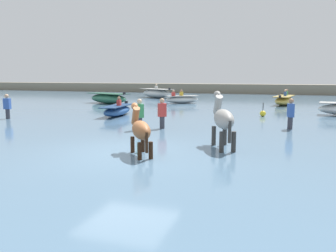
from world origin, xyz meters
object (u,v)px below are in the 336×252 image
(person_onlooker_left, at_px, (7,109))
(person_wading_close, at_px, (290,117))
(boat_near_port, at_px, (157,93))
(horse_lead_chestnut, at_px, (140,131))
(boat_near_starboard, at_px, (117,110))
(horse_trailing_grey, at_px, (223,120))
(boat_far_inshore, at_px, (108,98))
(person_spectator_far, at_px, (162,117))
(boat_distant_west, at_px, (182,99))
(boat_distant_east, at_px, (284,100))
(person_wading_mid, at_px, (140,118))
(channel_buoy, at_px, (263,113))

(person_onlooker_left, distance_m, person_wading_close, 13.41)
(boat_near_port, bearing_deg, horse_lead_chestnut, -70.78)
(horse_lead_chestnut, xyz_separation_m, boat_near_starboard, (-4.75, 7.97, -0.37))
(horse_trailing_grey, height_order, boat_near_port, horse_trailing_grey)
(person_wading_close, bearing_deg, boat_near_starboard, 167.60)
(person_onlooker_left, bearing_deg, boat_far_inshore, 88.71)
(boat_near_starboard, bearing_deg, person_spectator_far, -42.11)
(boat_far_inshore, relative_size, boat_distant_west, 1.48)
(person_spectator_far, relative_size, person_wading_close, 1.00)
(horse_trailing_grey, distance_m, boat_distant_west, 16.57)
(boat_near_starboard, distance_m, person_onlooker_left, 5.47)
(boat_distant_east, height_order, person_onlooker_left, person_onlooker_left)
(boat_distant_west, relative_size, person_wading_mid, 1.69)
(boat_distant_east, height_order, boat_distant_west, boat_distant_east)
(boat_distant_west, bearing_deg, person_wading_close, -55.12)
(horse_lead_chestnut, bearing_deg, person_spectator_far, 102.16)
(boat_distant_west, distance_m, person_onlooker_left, 13.34)
(boat_near_port, xyz_separation_m, person_wading_close, (11.95, -16.78, 0.04))
(person_wading_mid, bearing_deg, channel_buoy, 53.94)
(boat_far_inshore, bearing_deg, boat_near_port, 81.22)
(horse_lead_chestnut, height_order, boat_near_starboard, horse_lead_chestnut)
(boat_far_inshore, distance_m, boat_distant_east, 13.38)
(horse_lead_chestnut, bearing_deg, boat_distant_west, 102.33)
(person_spectator_far, bearing_deg, horse_lead_chestnut, -77.84)
(boat_distant_east, height_order, person_wading_mid, person_wading_mid)
(person_wading_close, bearing_deg, person_onlooker_left, -175.78)
(boat_far_inshore, distance_m, person_wading_close, 15.97)
(horse_lead_chestnut, xyz_separation_m, boat_distant_east, (3.90, 18.07, -0.32))
(boat_distant_east, relative_size, person_wading_mid, 2.30)
(boat_far_inshore, xyz_separation_m, boat_near_starboard, (4.40, -7.14, -0.11))
(horse_lead_chestnut, height_order, channel_buoy, horse_lead_chestnut)
(person_spectator_far, bearing_deg, channel_buoy, 55.97)
(boat_near_starboard, bearing_deg, person_onlooker_left, -147.85)
(horse_lead_chestnut, xyz_separation_m, person_wading_close, (3.99, 6.05, -0.18))
(horse_lead_chestnut, distance_m, person_wading_mid, 4.32)
(boat_far_inshore, relative_size, boat_distant_east, 1.08)
(boat_distant_east, distance_m, person_spectator_far, 14.36)
(boat_distant_east, height_order, person_spectator_far, person_spectator_far)
(boat_distant_east, distance_m, person_onlooker_left, 18.59)
(horse_lead_chestnut, bearing_deg, boat_distant_east, 77.83)
(boat_near_starboard, relative_size, person_onlooker_left, 1.91)
(person_onlooker_left, distance_m, channel_buoy, 13.13)
(person_onlooker_left, relative_size, channel_buoy, 2.28)
(horse_trailing_grey, relative_size, boat_distant_east, 0.55)
(horse_lead_chestnut, height_order, person_wading_close, horse_lead_chestnut)
(boat_near_port, bearing_deg, boat_distant_east, -21.86)
(boat_distant_west, xyz_separation_m, person_wading_mid, (2.03, -13.20, 0.17))
(person_wading_close, bearing_deg, horse_trailing_grey, -114.59)
(person_onlooker_left, bearing_deg, boat_near_port, 85.44)
(horse_trailing_grey, distance_m, person_wading_mid, 4.38)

